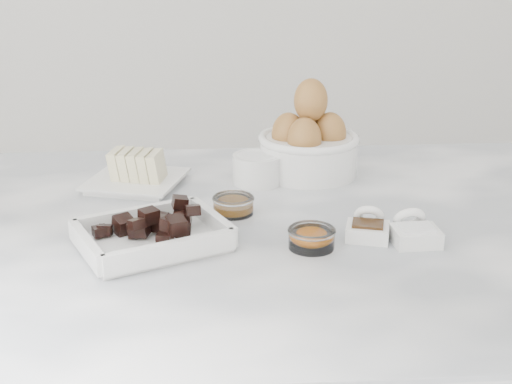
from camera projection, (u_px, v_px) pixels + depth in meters
marble_slab at (244, 237)px, 1.07m from camera, size 1.20×0.80×0.04m
chocolate_dish at (152, 232)px, 0.98m from camera, size 0.24×0.22×0.05m
butter_plate at (134, 173)px, 1.21m from camera, size 0.19×0.19×0.06m
sugar_ramekin at (257, 168)px, 1.23m from camera, size 0.08×0.08×0.05m
egg_bowl at (309, 144)px, 1.26m from camera, size 0.18×0.18×0.17m
honey_bowl at (233, 205)px, 1.10m from camera, size 0.07×0.07×0.03m
zest_bowl at (312, 237)px, 0.98m from camera, size 0.07×0.07×0.03m
vanilla_spoon at (368, 227)px, 1.01m from camera, size 0.07×0.08×0.05m
salt_spoon at (414, 231)px, 0.99m from camera, size 0.07×0.08×0.05m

